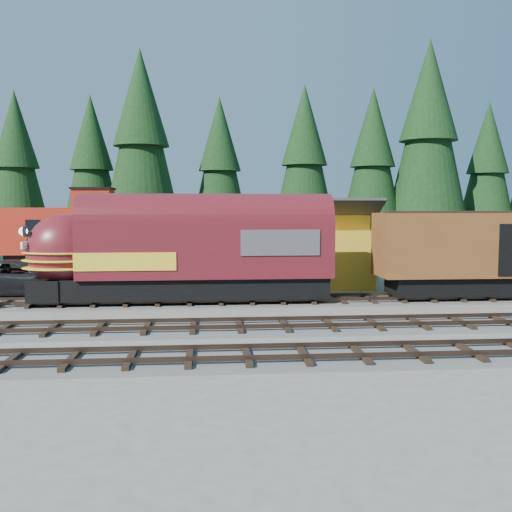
{
  "coord_description": "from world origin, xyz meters",
  "views": [
    {
      "loc": [
        -3.58,
        -24.03,
        4.81
      ],
      "look_at": [
        -1.23,
        4.0,
        2.35
      ],
      "focal_mm": 40.0,
      "sensor_mm": 36.0,
      "label": 1
    }
  ],
  "objects": [
    {
      "name": "depot",
      "position": [
        -0.0,
        10.5,
        2.96
      ],
      "size": [
        12.8,
        7.0,
        5.3
      ],
      "color": "orange",
      "rests_on": "ground"
    },
    {
      "name": "conifer_backdrop",
      "position": [
        4.64,
        24.79,
        9.58
      ],
      "size": [
        80.25,
        22.1,
        16.7
      ],
      "color": "black",
      "rests_on": "ground"
    },
    {
      "name": "pickup_truck_a",
      "position": [
        -13.7,
        7.39,
        0.97
      ],
      "size": [
        7.03,
        3.3,
        1.94
      ],
      "primitive_type": "imported",
      "rotation": [
        0.0,
        0.0,
        1.58
      ],
      "color": "black",
      "rests_on": "ground"
    },
    {
      "name": "ground",
      "position": [
        0.0,
        0.0,
        0.0
      ],
      "size": [
        120.0,
        120.0,
        0.0
      ],
      "primitive_type": "plane",
      "color": "#6B665B",
      "rests_on": "ground"
    },
    {
      "name": "track_siding",
      "position": [
        10.0,
        4.0,
        0.06
      ],
      "size": [
        68.0,
        3.2,
        0.33
      ],
      "color": "#4C4947",
      "rests_on": "ground"
    },
    {
      "name": "track_spur",
      "position": [
        -10.0,
        18.0,
        0.06
      ],
      "size": [
        32.0,
        3.2,
        0.33
      ],
      "color": "#4C4947",
      "rests_on": "ground"
    },
    {
      "name": "locomotive",
      "position": [
        -5.24,
        4.0,
        2.41
      ],
      "size": [
        15.04,
        2.99,
        4.09
      ],
      "color": "black",
      "rests_on": "ground"
    },
    {
      "name": "caboose",
      "position": [
        -12.85,
        18.0,
        2.8
      ],
      "size": [
        10.96,
        3.18,
        5.7
      ],
      "color": "black",
      "rests_on": "ground"
    },
    {
      "name": "boxcar",
      "position": [
        11.58,
        4.0,
        2.51
      ],
      "size": [
        13.16,
        2.82,
        4.14
      ],
      "color": "black",
      "rests_on": "ground"
    }
  ]
}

